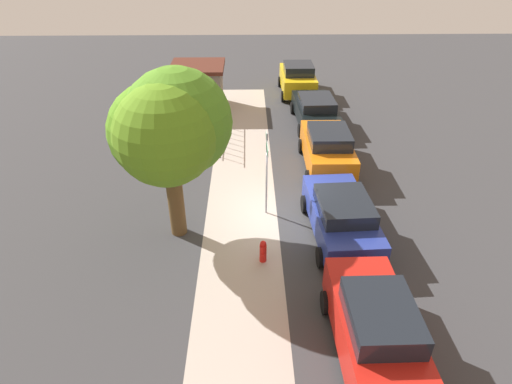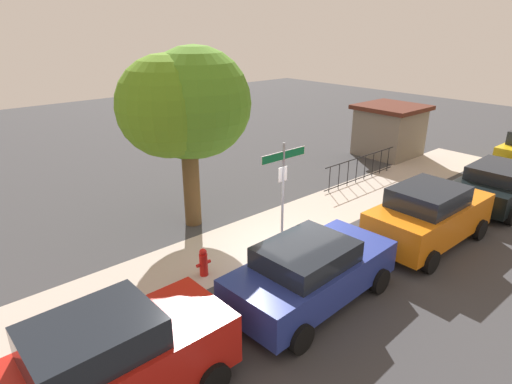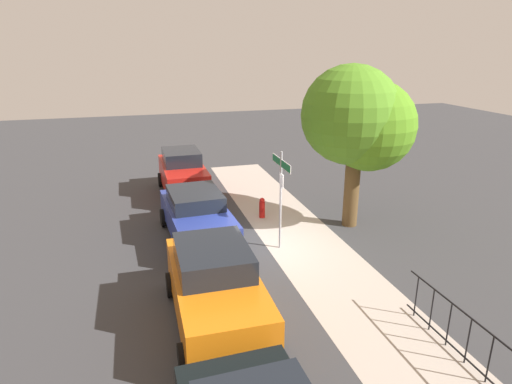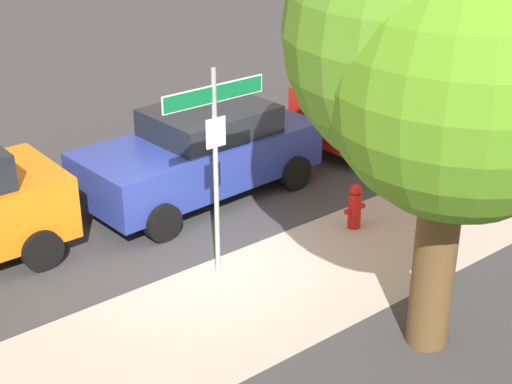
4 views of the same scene
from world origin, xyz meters
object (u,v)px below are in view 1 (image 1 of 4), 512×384
object	(u,v)px
street_sign	(267,159)
car_orange	(327,148)
car_red	(375,329)
utility_shed	(199,86)
car_blue	(341,216)
car_black	(315,110)
car_yellow	(298,79)
fire_hydrant	(263,251)
shade_tree	(168,130)

from	to	relation	value
street_sign	car_orange	bearing A→B (deg)	-39.03
car_red	utility_shed	bearing A→B (deg)	17.88
car_blue	car_black	size ratio (longest dim) A/B	0.97
car_blue	car_yellow	bearing A→B (deg)	-3.04
car_orange	fire_hydrant	xyz separation A→B (m)	(-6.03, 2.93, -0.55)
shade_tree	fire_hydrant	xyz separation A→B (m)	(-1.48, -2.81, -3.48)
car_red	fire_hydrant	distance (m)	4.40
car_blue	car_black	bearing A→B (deg)	-5.73
street_sign	car_black	xyz separation A→B (m)	(8.16, -2.89, -1.42)
car_yellow	fire_hydrant	bearing A→B (deg)	170.38
car_blue	fire_hydrant	size ratio (longest dim) A/B	5.73
shade_tree	car_orange	size ratio (longest dim) A/B	1.31
utility_shed	car_yellow	bearing A→B (deg)	-69.16
street_sign	fire_hydrant	distance (m)	3.24
car_black	car_yellow	distance (m)	4.83
car_orange	utility_shed	xyz separation A→B (m)	(7.38, 6.13, 0.33)
car_red	car_blue	xyz separation A→B (m)	(4.80, -0.12, -0.12)
car_black	car_yellow	xyz separation A→B (m)	(4.81, 0.45, 0.16)
street_sign	car_red	size ratio (longest dim) A/B	0.76
car_yellow	car_blue	bearing A→B (deg)	179.92
car_red	car_black	size ratio (longest dim) A/B	0.90
street_sign	car_black	world-z (taller)	street_sign
fire_hydrant	car_orange	bearing A→B (deg)	-25.90
car_red	car_yellow	xyz separation A→B (m)	(19.20, -0.14, 0.00)
utility_shed	fire_hydrant	distance (m)	13.81
car_blue	utility_shed	distance (m)	13.51
car_blue	fire_hydrant	world-z (taller)	car_blue
car_blue	car_black	world-z (taller)	car_blue
car_black	fire_hydrant	world-z (taller)	car_black
car_black	utility_shed	xyz separation A→B (m)	(2.58, 6.29, 0.46)
shade_tree	fire_hydrant	size ratio (longest dim) A/B	7.26
street_sign	car_yellow	distance (m)	13.26
fire_hydrant	street_sign	bearing A→B (deg)	-4.27
street_sign	utility_shed	bearing A→B (deg)	17.55
car_red	utility_shed	distance (m)	17.91
shade_tree	fire_hydrant	distance (m)	4.71
car_orange	utility_shed	world-z (taller)	utility_shed
street_sign	fire_hydrant	world-z (taller)	street_sign
car_yellow	utility_shed	size ratio (longest dim) A/B	1.38
shade_tree	car_blue	size ratio (longest dim) A/B	1.27
car_blue	fire_hydrant	bearing A→B (deg)	112.09
shade_tree	utility_shed	bearing A→B (deg)	1.87
street_sign	car_orange	xyz separation A→B (m)	(3.37, -2.73, -1.29)
car_blue	shade_tree	bearing A→B (deg)	84.34
street_sign	car_yellow	bearing A→B (deg)	-10.68
car_orange	street_sign	bearing A→B (deg)	141.47
street_sign	car_black	size ratio (longest dim) A/B	0.69
street_sign	shade_tree	size ratio (longest dim) A/B	0.56
car_yellow	car_orange	bearing A→B (deg)	-178.33
street_sign	car_yellow	xyz separation A→B (m)	(12.97, -2.45, -1.27)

